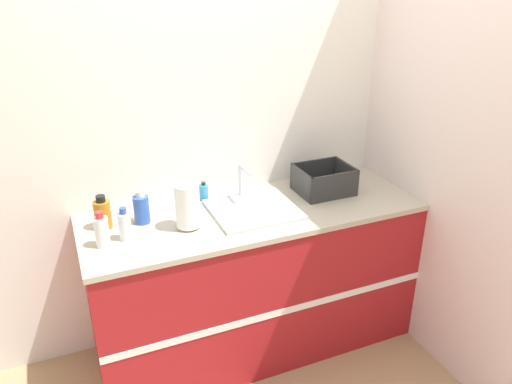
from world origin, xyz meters
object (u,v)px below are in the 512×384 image
Objects in this scene: bottle_blue at (141,209)px; bottle_amber at (103,214)px; sink at (253,208)px; paper_towel_roll at (187,206)px; bottle_clear at (125,225)px; dish_rack at (324,182)px; bottle_white_spray at (102,231)px; soap_dispenser at (204,192)px.

bottle_amber is at bearing 174.77° from bottle_blue.
sink is 0.39m from paper_towel_roll.
bottle_blue reaches higher than bottle_clear.
bottle_clear is (-1.17, -0.11, 0.01)m from dish_rack.
paper_towel_roll is at bearing -0.72° from bottle_clear.
soap_dispenser is at bearing 26.91° from bottle_white_spray.
paper_towel_roll reaches higher than dish_rack.
bottle_white_spray is 0.28m from bottle_blue.
sink reaches higher than bottle_white_spray.
sink is 1.89× the size of paper_towel_roll.
sink is 0.49m from dish_rack.
bottle_blue is (0.22, 0.17, -0.00)m from bottle_white_spray.
paper_towel_roll is 0.43m from bottle_white_spray.
soap_dispenser is (0.57, 0.12, -0.03)m from bottle_amber.
bottle_amber is 1.64× the size of soap_dispenser.
dish_rack is at bearing 8.13° from sink.
bottle_white_spray is 0.67m from soap_dispenser.
sink reaches higher than bottle_blue.
sink is 1.45× the size of dish_rack.
sink is at bearing 3.51° from bottle_clear.
dish_rack is 1.73× the size of bottle_white_spray.
paper_towel_roll is at bearing -22.41° from bottle_amber.
sink reaches higher than bottle_clear.
bottle_white_spray is (-0.42, -0.02, -0.04)m from paper_towel_roll.
sink is 0.80m from bottle_white_spray.
soap_dispenser is at bearing 166.18° from dish_rack.
sink reaches higher than dish_rack.
bottle_amber is at bearing 117.31° from bottle_clear.
bottle_amber is at bearing 171.35° from sink.
bottle_clear is at bearing -176.49° from sink.
bottle_blue is (-0.58, 0.10, 0.06)m from sink.
sink is 2.68× the size of bottle_clear.
soap_dispenser is (-0.68, 0.17, -0.01)m from dish_rack.
soap_dispenser is (0.38, 0.14, -0.03)m from bottle_blue.
soap_dispenser is at bearing 29.81° from bottle_clear.
paper_towel_roll is 1.33× the size of bottle_white_spray.
bottle_clear reaches higher than soap_dispenser.
bottle_clear is at bearing 12.40° from bottle_white_spray.
bottle_blue is (0.11, 0.14, 0.00)m from bottle_clear.
bottle_amber is (-0.77, 0.12, 0.06)m from sink.
dish_rack is (0.48, 0.07, 0.04)m from sink.
bottle_clear is (-0.31, 0.00, -0.05)m from paper_towel_roll.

